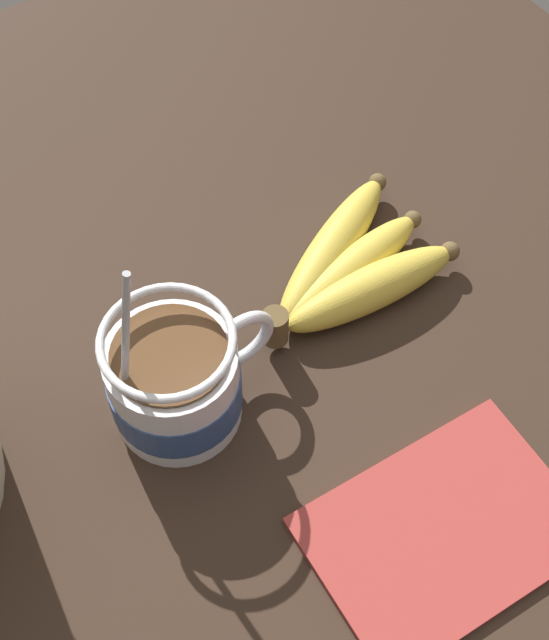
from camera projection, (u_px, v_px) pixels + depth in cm
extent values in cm
cube|color=#332319|center=(239.00, 354.00, 68.99)|extent=(94.56, 94.56, 2.73)
cylinder|color=silver|center=(175.00, 384.00, 61.57)|extent=(9.12, 9.12, 7.58)
cylinder|color=navy|center=(175.00, 388.00, 61.98)|extent=(9.32, 9.32, 3.29)
torus|color=silver|center=(241.00, 340.00, 62.50)|extent=(5.42, 0.90, 5.42)
cylinder|color=brown|center=(169.00, 355.00, 58.34)|extent=(7.92, 7.92, 0.40)
torus|color=silver|center=(167.00, 341.00, 56.90)|extent=(9.12, 9.12, 0.60)
cylinder|color=#B2B2B7|center=(125.00, 361.00, 55.81)|extent=(3.21, 0.50, 16.33)
ellipsoid|color=#B2B2B7|center=(158.00, 411.00, 62.98)|extent=(3.00, 2.00, 0.80)
cylinder|color=brown|center=(275.00, 327.00, 65.64)|extent=(2.00, 2.00, 3.00)
ellipsoid|color=gold|center=(371.00, 288.00, 68.63)|extent=(15.14, 4.70, 3.52)
sphere|color=brown|center=(450.00, 251.00, 70.65)|extent=(1.58, 1.58, 1.58)
ellipsoid|color=gold|center=(351.00, 271.00, 69.75)|extent=(15.18, 6.04, 3.26)
sphere|color=brown|center=(413.00, 220.00, 72.66)|extent=(1.47, 1.47, 1.47)
ellipsoid|color=gold|center=(332.00, 249.00, 70.87)|extent=(16.22, 10.41, 3.38)
sphere|color=brown|center=(377.00, 182.00, 74.86)|extent=(1.52, 1.52, 1.52)
cube|color=#A33833|center=(444.00, 531.00, 59.34)|extent=(18.23, 13.19, 0.60)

